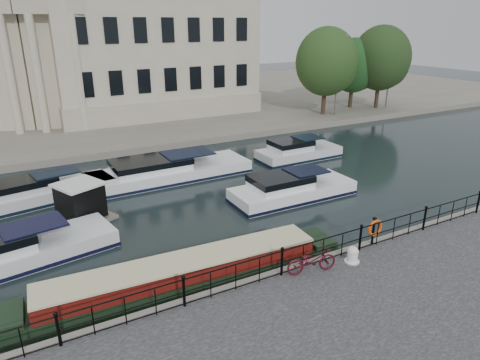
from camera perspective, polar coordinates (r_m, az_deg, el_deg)
name	(u,v)px	position (r m, az deg, el deg)	size (l,w,h in m)	color
ground_plane	(252,261)	(18.90, 1.61, -10.69)	(160.00, 160.00, 0.00)	black
far_bank	(86,107)	(54.42, -19.80, 9.12)	(120.00, 42.00, 0.55)	#6B665B
railing	(282,260)	(16.66, 5.61, -10.60)	(24.14, 0.14, 1.22)	black
civic_building	(76,50)	(49.27, -21.04, 15.90)	(53.55, 31.84, 16.85)	#ADA38C
lamp_posts	(365,71)	(48.96, 16.36, 13.74)	(8.24, 1.55, 8.07)	#59595B
bicycle	(312,260)	(17.04, 9.52, -10.50)	(0.71, 2.03, 1.07)	#480C18
mooring_bollard	(352,255)	(18.18, 14.77, -9.59)	(0.61, 0.61, 0.69)	silver
life_ring_post	(375,228)	(19.53, 17.53, -6.15)	(0.78, 0.20, 1.27)	black
narrowboat	(185,278)	(17.21, -7.37, -12.86)	(13.68, 2.52, 1.50)	black
harbour_hut	(81,204)	(23.44, -20.46, -3.04)	(3.47, 3.23, 2.17)	#6B665B
cabin_cruisers	(169,188)	(25.97, -9.44, -1.11)	(27.41, 10.83, 1.99)	white
trees	(356,63)	(49.22, 15.27, 14.77)	(13.94, 7.57, 8.99)	black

